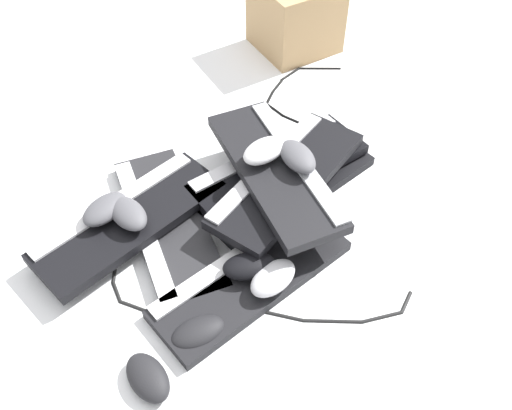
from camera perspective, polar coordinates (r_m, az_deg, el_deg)
The scene contains 19 objects.
ground_plane at distance 1.31m, azimuth -1.94°, elevation -1.67°, with size 3.20×3.20×0.00m, color white.
keyboard_0 at distance 1.30m, azimuth -8.88°, elevation -1.75°, with size 0.38×0.44×0.03m.
keyboard_1 at distance 1.20m, azimuth -0.52°, elevation -7.29°, with size 0.38×0.45×0.03m.
keyboard_2 at distance 1.36m, azimuth 3.28°, elevation 1.91°, with size 0.37×0.45×0.03m.
keyboard_3 at distance 1.36m, azimuth 2.27°, elevation 3.75°, with size 0.40×0.43×0.03m.
keyboard_4 at distance 1.30m, azimuth 3.09°, elevation 2.71°, with size 0.30×0.46×0.03m.
keyboard_5 at distance 1.27m, azimuth 1.99°, elevation 3.55°, with size 0.39×0.44×0.03m.
keyboard_6 at distance 1.28m, azimuth -12.55°, elevation -1.48°, with size 0.35×0.45×0.03m.
mouse_0 at distance 1.10m, azimuth -10.77°, elevation -16.61°, with size 0.11×0.07×0.04m, color black.
mouse_1 at distance 1.17m, azimuth -0.69°, elevation -6.12°, with size 0.11×0.07×0.04m, color black.
mouse_2 at distance 1.27m, azimuth -14.89°, elevation -0.40°, with size 0.11×0.07×0.04m, color #4C4C51.
mouse_3 at distance 1.27m, azimuth 0.85°, elevation 5.47°, with size 0.11×0.07×0.04m, color silver.
mouse_4 at distance 1.15m, azimuth 1.71°, elevation -7.31°, with size 0.11×0.07×0.04m, color #B7B7BC.
mouse_5 at distance 1.25m, azimuth 4.18°, elevation 4.85°, with size 0.11×0.07×0.04m, color #4C4C51.
mouse_6 at distance 1.25m, azimuth -12.68°, elevation -0.83°, with size 0.11×0.07×0.04m, color #4C4C51.
mouse_7 at distance 1.13m, azimuth -5.82°, elevation -12.58°, with size 0.11×0.07×0.04m, color black.
cable_0 at distance 1.64m, azimuth 3.93°, elevation 10.76°, with size 0.18×0.38×0.01m.
cable_1 at distance 1.17m, azimuth -1.29°, elevation -10.14°, with size 0.64×0.19×0.01m.
cardboard_box at distance 1.80m, azimuth 3.98°, elevation 18.47°, with size 0.22×0.22×0.21m, color tan.
Camera 1 is at (-0.25, 0.80, 1.00)m, focal length 40.00 mm.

